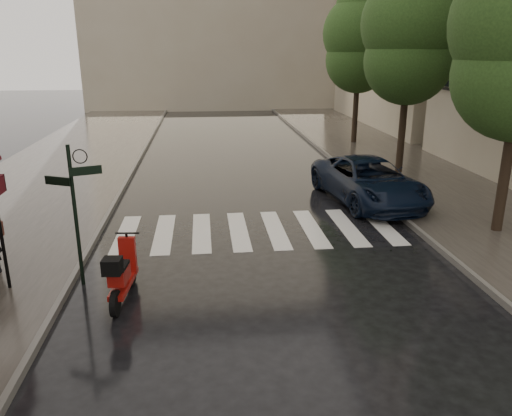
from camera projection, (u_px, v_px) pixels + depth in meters
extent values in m
plane|color=black|center=(118.00, 361.00, 8.26)|extent=(120.00, 120.00, 0.00)
cube|color=#38332D|center=(47.00, 182.00, 19.15)|extent=(6.00, 60.00, 0.12)
cube|color=#38332D|center=(416.00, 173.00, 20.65)|extent=(5.50, 60.00, 0.12)
cube|color=#595651|center=(128.00, 180.00, 19.46)|extent=(0.12, 60.00, 0.16)
cube|color=#595651|center=(350.00, 174.00, 20.36)|extent=(0.12, 60.00, 0.16)
cube|color=silver|center=(126.00, 235.00, 13.87)|extent=(0.50, 3.20, 0.01)
cube|color=silver|center=(164.00, 233.00, 13.97)|extent=(0.50, 3.20, 0.01)
cube|color=silver|center=(202.00, 232.00, 14.08)|extent=(0.50, 3.20, 0.01)
cube|color=silver|center=(239.00, 231.00, 14.19)|extent=(0.50, 3.20, 0.01)
cube|color=silver|center=(275.00, 229.00, 14.29)|extent=(0.50, 3.20, 0.01)
cube|color=silver|center=(311.00, 228.00, 14.40)|extent=(0.50, 3.20, 0.01)
cube|color=silver|center=(347.00, 227.00, 14.51)|extent=(0.50, 3.20, 0.01)
cube|color=silver|center=(381.00, 225.00, 14.61)|extent=(0.50, 3.20, 0.01)
cylinder|color=black|center=(1.00, 235.00, 10.20)|extent=(0.07, 0.07, 2.35)
cylinder|color=black|center=(76.00, 217.00, 10.51)|extent=(0.08, 0.08, 3.10)
cube|color=black|center=(85.00, 171.00, 10.23)|extent=(0.62, 0.26, 0.18)
cube|color=black|center=(57.00, 181.00, 10.24)|extent=(0.56, 0.29, 0.18)
cylinder|color=black|center=(508.00, 155.00, 13.29)|extent=(0.28, 0.28, 4.26)
cylinder|color=black|center=(403.00, 117.00, 19.87)|extent=(0.28, 0.28, 4.48)
sphere|color=#1D3513|center=(408.00, 61.00, 19.22)|extent=(3.40, 3.40, 3.40)
sphere|color=#1D3513|center=(412.00, 23.00, 18.81)|extent=(3.80, 3.80, 3.80)
cylinder|color=black|center=(356.00, 101.00, 26.54)|extent=(0.28, 0.28, 4.37)
sphere|color=#1D3513|center=(358.00, 60.00, 25.91)|extent=(3.40, 3.40, 3.40)
sphere|color=#1D3513|center=(360.00, 33.00, 25.50)|extent=(3.80, 3.80, 3.80)
sphere|color=#1D3513|center=(362.00, 7.00, 25.12)|extent=(2.60, 2.60, 2.60)
cylinder|color=black|center=(115.00, 304.00, 9.59)|extent=(0.16, 0.53, 0.52)
cylinder|color=black|center=(131.00, 273.00, 10.88)|extent=(0.16, 0.53, 0.52)
cube|color=maroon|center=(124.00, 283.00, 10.23)|extent=(0.44, 1.44, 0.11)
cube|color=maroon|center=(119.00, 274.00, 9.88)|extent=(0.38, 0.63, 0.30)
cube|color=maroon|center=(128.00, 255.00, 10.58)|extent=(0.36, 0.16, 0.82)
cylinder|color=black|center=(127.00, 233.00, 10.54)|extent=(0.50, 0.09, 0.04)
cube|color=black|center=(112.00, 266.00, 9.38)|extent=(0.38, 0.36, 0.30)
imported|color=black|center=(368.00, 181.00, 16.71)|extent=(3.13, 5.54, 1.46)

